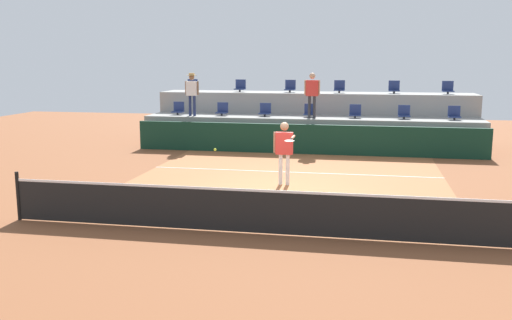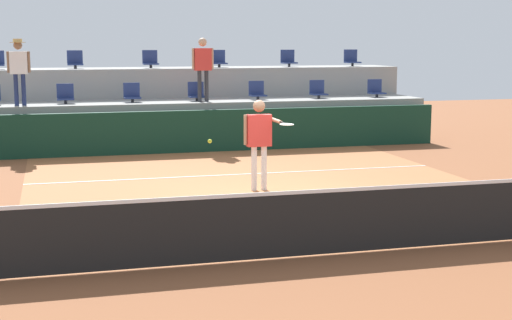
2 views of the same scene
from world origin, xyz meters
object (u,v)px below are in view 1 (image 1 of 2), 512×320
stadium_chair_upper_far_left (192,86)px  stadium_chair_upper_left (240,87)px  stadium_chair_upper_mid_left (290,87)px  stadium_chair_lower_right (404,113)px  stadium_chair_upper_far_right (448,89)px  stadium_chair_lower_left (222,110)px  stadium_chair_lower_mid_right (355,112)px  tennis_ball (215,150)px  tennis_player (284,147)px  stadium_chair_lower_mid_left (265,111)px  stadium_chair_lower_far_left (178,109)px  stadium_chair_lower_far_right (454,114)px  stadium_chair_lower_center (310,112)px  stadium_chair_upper_mid_right (339,88)px  stadium_chair_upper_right (394,88)px  spectator_with_hat (192,90)px  spectator_leaning_on_rail (312,91)px

stadium_chair_upper_far_left → stadium_chair_upper_left: size_ratio=1.00×
stadium_chair_upper_far_left → stadium_chair_upper_mid_left: same height
stadium_chair_lower_right → stadium_chair_upper_far_right: stadium_chair_upper_far_right is taller
stadium_chair_lower_left → stadium_chair_lower_right: bearing=0.0°
stadium_chair_lower_mid_right → stadium_chair_upper_mid_left: 3.40m
stadium_chair_lower_mid_right → tennis_ball: bearing=-110.0°
stadium_chair_lower_left → tennis_player: 7.53m
stadium_chair_lower_mid_left → stadium_chair_upper_mid_left: stadium_chair_upper_mid_left is taller
stadium_chair_lower_far_left → stadium_chair_lower_far_right: same height
stadium_chair_lower_mid_right → stadium_chair_lower_center: bearing=180.0°
stadium_chair_lower_far_left → tennis_player: 8.54m
stadium_chair_upper_mid_right → stadium_chair_upper_right: (2.20, 0.00, 0.00)m
stadium_chair_lower_center → stadium_chair_lower_left: bearing=180.0°
stadium_chair_lower_right → spectator_with_hat: (-8.20, -0.38, 0.81)m
stadium_chair_upper_left → stadium_chair_lower_left: bearing=-100.6°
stadium_chair_upper_right → stadium_chair_lower_left: bearing=-165.1°
stadium_chair_lower_mid_left → stadium_chair_upper_left: 2.44m
stadium_chair_lower_mid_left → spectator_leaning_on_rail: size_ratio=0.30×
stadium_chair_upper_far_right → spectator_leaning_on_rail: bearing=-157.2°
stadium_chair_lower_far_left → stadium_chair_lower_mid_right: size_ratio=1.00×
stadium_chair_lower_far_left → stadium_chair_lower_center: 5.36m
stadium_chair_lower_left → stadium_chair_upper_left: 2.02m
stadium_chair_lower_center → stadium_chair_upper_mid_left: size_ratio=1.00×
spectator_leaning_on_rail → stadium_chair_lower_far_right: bearing=4.2°
tennis_player → stadium_chair_lower_right: bearing=61.7°
stadium_chair_lower_right → tennis_ball: (-5.00, -8.74, -0.18)m
stadium_chair_lower_far_right → tennis_player: bearing=-129.0°
spectator_with_hat → spectator_leaning_on_rail: (4.75, -0.00, 0.01)m
stadium_chair_lower_mid_left → stadium_chair_upper_right: size_ratio=1.00×
stadium_chair_upper_mid_left → stadium_chair_upper_right: same height
stadium_chair_upper_far_right → tennis_player: 10.08m
stadium_chair_upper_right → stadium_chair_upper_mid_left: bearing=180.0°
stadium_chair_lower_mid_right → stadium_chair_upper_far_right: (3.58, 1.80, 0.85)m
stadium_chair_lower_mid_left → stadium_chair_upper_mid_right: 3.43m
stadium_chair_lower_right → stadium_chair_upper_right: stadium_chair_upper_right is taller
stadium_chair_lower_right → tennis_player: (-3.58, -6.66, -0.38)m
stadium_chair_upper_right → spectator_with_hat: bearing=-164.5°
stadium_chair_lower_left → stadium_chair_upper_mid_left: stadium_chair_upper_mid_left is taller
spectator_with_hat → tennis_ball: 9.00m
stadium_chair_lower_center → stadium_chair_lower_right: 3.55m
stadium_chair_lower_mid_left → tennis_ball: 8.75m
stadium_chair_upper_far_right → stadium_chair_upper_mid_right: bearing=180.0°
stadium_chair_lower_left → stadium_chair_upper_far_right: size_ratio=1.00×
stadium_chair_lower_left → stadium_chair_lower_mid_right: 5.25m
stadium_chair_lower_center → stadium_chair_upper_right: bearing=29.1°
stadium_chair_lower_far_right → spectator_leaning_on_rail: size_ratio=0.30×
stadium_chair_upper_far_left → stadium_chair_lower_right: bearing=-11.5°
stadium_chair_lower_mid_right → spectator_with_hat: bearing=-176.6°
stadium_chair_lower_mid_right → stadium_chair_lower_right: size_ratio=1.00×
stadium_chair_lower_far_right → tennis_ball: 11.08m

